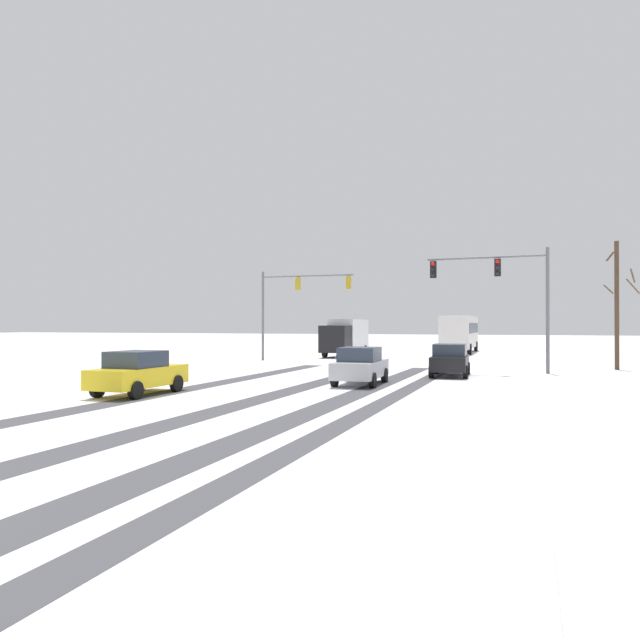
# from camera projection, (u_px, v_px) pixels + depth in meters

# --- Properties ---
(wheel_track_left_lane) EXTENTS (1.11, 32.70, 0.01)m
(wheel_track_left_lane) POSITION_uv_depth(u_px,v_px,m) (265.00, 398.00, 21.10)
(wheel_track_left_lane) COLOR #4C4C51
(wheel_track_left_lane) RESTS_ON ground
(wheel_track_right_lane) EXTENTS (1.05, 32.70, 0.01)m
(wheel_track_right_lane) POSITION_uv_depth(u_px,v_px,m) (339.00, 401.00, 20.19)
(wheel_track_right_lane) COLOR #4C4C51
(wheel_track_right_lane) RESTS_ON ground
(wheel_track_center) EXTENTS (0.75, 32.70, 0.01)m
(wheel_track_center) POSITION_uv_depth(u_px,v_px,m) (383.00, 403.00, 19.69)
(wheel_track_center) COLOR #4C4C51
(wheel_track_center) RESTS_ON ground
(wheel_track_oncoming) EXTENTS (1.19, 32.70, 0.01)m
(wheel_track_oncoming) POSITION_uv_depth(u_px,v_px,m) (165.00, 393.00, 22.48)
(wheel_track_oncoming) COLOR #4C4C51
(wheel_track_oncoming) RESTS_ON ground
(sidewalk_kerb_right) EXTENTS (4.00, 32.70, 0.12)m
(sidewalk_kerb_right) POSITION_uv_depth(u_px,v_px,m) (619.00, 419.00, 16.01)
(sidewalk_kerb_right) COLOR white
(sidewalk_kerb_right) RESTS_ON ground
(traffic_signal_far_left) EXTENTS (7.05, 0.40, 6.50)m
(traffic_signal_far_left) POSITION_uv_depth(u_px,v_px,m) (294.00, 296.00, 43.27)
(traffic_signal_far_left) COLOR slate
(traffic_signal_far_left) RESTS_ON ground
(traffic_signal_near_right) EXTENTS (6.14, 0.45, 6.50)m
(traffic_signal_near_right) POSITION_uv_depth(u_px,v_px,m) (504.00, 285.00, 30.77)
(traffic_signal_near_right) COLOR slate
(traffic_signal_near_right) RESTS_ON ground
(car_black_lead) EXTENTS (2.00, 4.19, 1.62)m
(car_black_lead) POSITION_uv_depth(u_px,v_px,m) (450.00, 360.00, 29.95)
(car_black_lead) COLOR black
(car_black_lead) RESTS_ON ground
(car_silver_second) EXTENTS (1.97, 4.17, 1.62)m
(car_silver_second) POSITION_uv_depth(u_px,v_px,m) (360.00, 366.00, 25.72)
(car_silver_second) COLOR #B7BABF
(car_silver_second) RESTS_ON ground
(car_yellow_cab_third) EXTENTS (1.84, 4.11, 1.62)m
(car_yellow_cab_third) POSITION_uv_depth(u_px,v_px,m) (138.00, 373.00, 22.04)
(car_yellow_cab_third) COLOR yellow
(car_yellow_cab_third) RESTS_ON ground
(bus_oncoming) EXTENTS (2.76, 11.03, 3.38)m
(bus_oncoming) POSITION_uv_depth(u_px,v_px,m) (460.00, 331.00, 54.98)
(bus_oncoming) COLOR silver
(bus_oncoming) RESTS_ON ground
(box_truck_delivery) EXTENTS (2.40, 7.44, 3.02)m
(box_truck_delivery) POSITION_uv_depth(u_px,v_px,m) (345.00, 336.00, 48.90)
(box_truck_delivery) COLOR black
(box_truck_delivery) RESTS_ON ground
(bare_tree_sidewalk_far) EXTENTS (1.93, 1.85, 7.39)m
(bare_tree_sidewalk_far) POSITION_uv_depth(u_px,v_px,m) (617.00, 303.00, 34.16)
(bare_tree_sidewalk_far) COLOR #4C3828
(bare_tree_sidewalk_far) RESTS_ON ground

